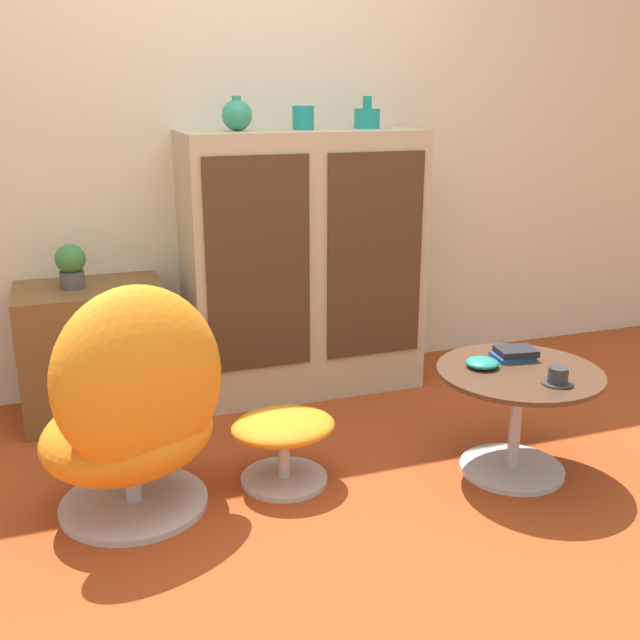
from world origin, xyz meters
name	(u,v)px	position (x,y,z in m)	size (l,w,h in m)	color
ground_plane	(323,525)	(0.00, 0.00, 0.00)	(12.00, 12.00, 0.00)	#9E3D19
wall_back	(217,116)	(0.00, 1.49, 1.30)	(6.40, 0.06, 2.60)	beige
sideboard	(303,264)	(0.33, 1.23, 0.62)	(1.11, 0.47, 1.25)	tan
tv_console	(94,351)	(-0.65, 1.23, 0.30)	(0.63, 0.47, 0.59)	brown
egg_chair	(135,409)	(-0.57, 0.29, 0.39)	(0.78, 0.75, 0.85)	#B7B7BC
ottoman	(283,435)	(-0.04, 0.33, 0.19)	(0.39, 0.33, 0.27)	#B7B7BC
coffee_table	(517,405)	(0.82, 0.11, 0.28)	(0.62, 0.62, 0.42)	#B7B7BC
vase_leftmost	(237,115)	(0.04, 1.23, 1.31)	(0.13, 0.13, 0.15)	#2D8E6B
vase_inner_left	(303,118)	(0.34, 1.23, 1.30)	(0.10, 0.10, 0.11)	teal
vase_inner_right	(367,117)	(0.66, 1.23, 1.30)	(0.12, 0.12, 0.15)	teal
potted_plant	(71,265)	(-0.72, 1.23, 0.70)	(0.13, 0.13, 0.19)	#4C4C51
teacup	(558,377)	(0.87, -0.05, 0.45)	(0.11, 0.11, 0.06)	#2D2D33
book_stack	(514,353)	(0.87, 0.23, 0.44)	(0.17, 0.13, 0.04)	#1E478C
bowl	(482,363)	(0.70, 0.19, 0.44)	(0.12, 0.12, 0.04)	#1E7A70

